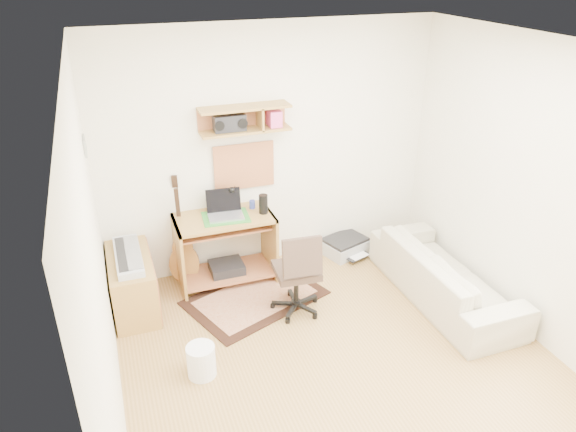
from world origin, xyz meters
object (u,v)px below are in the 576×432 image
object	(u,v)px
task_chair	(296,270)
cabinet	(132,283)
sofa	(446,267)
printer	(345,246)
desk	(226,249)

from	to	relation	value
task_chair	cabinet	world-z (taller)	task_chair
cabinet	sofa	bearing A→B (deg)	-16.69
printer	sofa	bearing A→B (deg)	-82.48
desk	printer	bearing A→B (deg)	3.48
sofa	printer	bearing A→B (deg)	25.64
task_chair	cabinet	xyz separation A→B (m)	(-1.48, 0.58, -0.18)
sofa	task_chair	bearing A→B (deg)	78.36
cabinet	sofa	size ratio (longest dim) A/B	0.49
desk	task_chair	size ratio (longest dim) A/B	1.11
task_chair	printer	bearing A→B (deg)	47.10
desk	sofa	xyz separation A→B (m)	(1.98, -1.06, -0.02)
task_chair	desk	bearing A→B (deg)	128.35
cabinet	printer	distance (m)	2.43
desk	printer	xyz separation A→B (m)	(1.43, 0.09, -0.29)
cabinet	printer	world-z (taller)	cabinet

